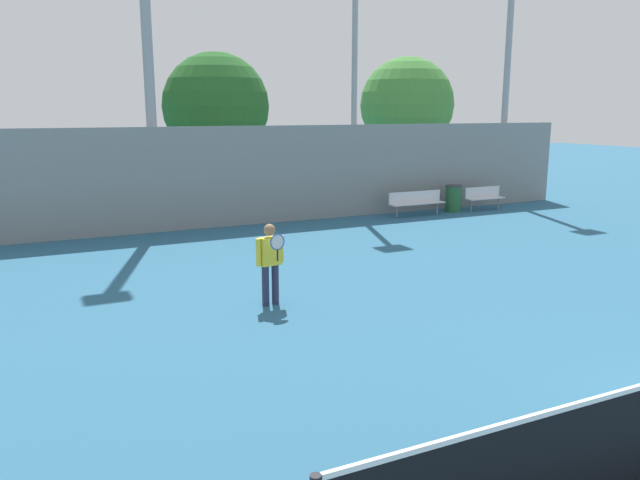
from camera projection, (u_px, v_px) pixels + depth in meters
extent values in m
cylinder|color=#282D47|center=(266.00, 286.00, 12.02)|extent=(0.14, 0.14, 0.79)
cylinder|color=#282D47|center=(275.00, 284.00, 12.15)|extent=(0.14, 0.14, 0.79)
cube|color=yellow|center=(270.00, 251.00, 11.95)|extent=(0.43, 0.26, 0.55)
cylinder|color=yellow|center=(259.00, 252.00, 11.81)|extent=(0.10, 0.10, 0.53)
cylinder|color=yellow|center=(281.00, 249.00, 12.09)|extent=(0.10, 0.10, 0.53)
sphere|color=#8E6647|center=(270.00, 230.00, 11.86)|extent=(0.23, 0.23, 0.23)
cylinder|color=black|center=(278.00, 255.00, 11.73)|extent=(0.03, 0.03, 0.22)
torus|color=#28519E|center=(277.00, 242.00, 11.68)|extent=(0.31, 0.08, 0.31)
cylinder|color=silver|center=(277.00, 242.00, 11.68)|extent=(0.26, 0.05, 0.27)
cube|color=silver|center=(417.00, 204.00, 22.28)|extent=(2.18, 0.40, 0.04)
cylinder|color=gray|center=(397.00, 212.00, 21.95)|extent=(0.06, 0.06, 0.43)
cylinder|color=gray|center=(437.00, 208.00, 22.70)|extent=(0.06, 0.06, 0.43)
cube|color=silver|center=(415.00, 197.00, 22.39)|extent=(2.18, 0.04, 0.40)
cube|color=silver|center=(485.00, 198.00, 23.61)|extent=(1.63, 0.40, 0.04)
cylinder|color=gray|center=(471.00, 206.00, 23.37)|extent=(0.06, 0.06, 0.43)
cylinder|color=gray|center=(498.00, 203.00, 23.93)|extent=(0.06, 0.06, 0.43)
cube|color=silver|center=(482.00, 192.00, 23.72)|extent=(1.63, 0.04, 0.40)
cylinder|color=#939399|center=(507.00, 71.00, 24.96)|extent=(0.26, 0.26, 10.54)
cylinder|color=#939399|center=(354.00, 79.00, 22.20)|extent=(0.20, 0.20, 9.63)
cylinder|color=#939399|center=(147.00, 37.00, 18.81)|extent=(0.32, 0.32, 11.77)
cylinder|color=#235B33|center=(453.00, 199.00, 23.23)|extent=(0.59, 0.59, 0.95)
cylinder|color=#333338|center=(454.00, 186.00, 23.13)|extent=(0.62, 0.62, 0.04)
cube|color=gray|center=(270.00, 175.00, 20.67)|extent=(24.93, 0.06, 3.23)
cylinder|color=brown|center=(218.00, 178.00, 24.49)|extent=(0.46, 0.46, 2.23)
sphere|color=#235B23|center=(216.00, 106.00, 23.93)|extent=(4.09, 4.09, 4.09)
cylinder|color=brown|center=(405.00, 167.00, 29.12)|extent=(0.47, 0.47, 2.26)
sphere|color=#428438|center=(407.00, 105.00, 28.54)|extent=(4.29, 4.29, 4.29)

